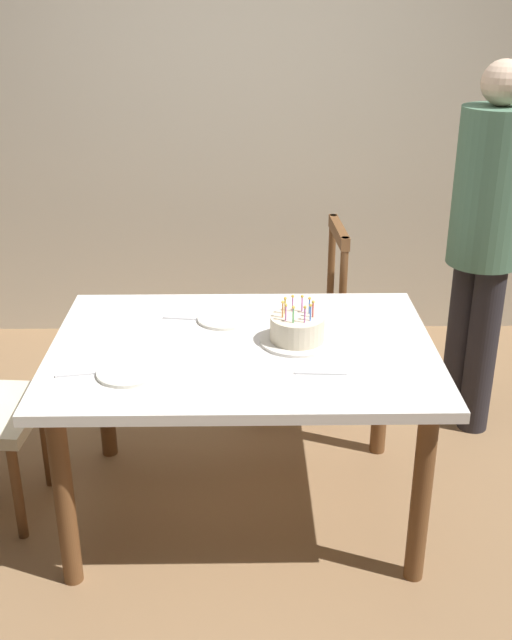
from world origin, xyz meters
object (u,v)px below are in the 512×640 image
chair_spindle_back (300,323)px  person_guest (485,232)px  plate_far_side (225,319)px  dining_table (243,366)px  birthday_cake (297,330)px  plate_near_celebrant (128,372)px

chair_spindle_back → person_guest: person_guest is taller
plate_far_side → person_guest: person_guest is taller
dining_table → birthday_cake: birthday_cake is taller
chair_spindle_back → person_guest: 0.96m
plate_near_celebrant → chair_spindle_back: bearing=57.6°
birthday_cake → chair_spindle_back: 0.88m
dining_table → chair_spindle_back: bearing=71.4°
chair_spindle_back → birthday_cake: bearing=-95.3°
birthday_cake → plate_far_side: birthday_cake is taller
plate_near_celebrant → chair_spindle_back: chair_spindle_back is taller
dining_table → person_guest: (1.08, 0.66, 0.32)m
dining_table → person_guest: bearing=31.7°
dining_table → plate_far_side: bearing=107.4°
plate_near_celebrant → person_guest: (1.47, 0.89, 0.22)m
dining_table → plate_near_celebrant: size_ratio=6.50×
chair_spindle_back → plate_far_side: bearing=-120.3°
dining_table → birthday_cake: 0.25m
plate_far_side → chair_spindle_back: size_ratio=0.23×
dining_table → chair_spindle_back: chair_spindle_back is taller
dining_table → chair_spindle_back: size_ratio=1.51×
birthday_cake → plate_far_side: size_ratio=1.27×
plate_near_celebrant → plate_far_side: (0.32, 0.46, 0.00)m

